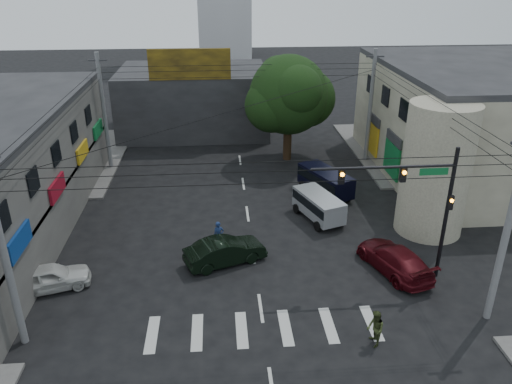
{
  "coord_description": "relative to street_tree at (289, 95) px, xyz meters",
  "views": [
    {
      "loc": [
        -1.77,
        -22.4,
        15.03
      ],
      "look_at": [
        0.33,
        4.0,
        2.94
      ],
      "focal_mm": 35.0,
      "sensor_mm": 36.0,
      "label": 1
    }
  ],
  "objects": [
    {
      "name": "pedestrian_olive",
      "position": [
        0.66,
        -22.9,
        -4.62
      ],
      "size": [
        0.87,
        0.7,
        1.71
      ],
      "primitive_type": "imported",
      "rotation": [
        0.0,
        0.0,
        -1.54
      ],
      "color": "#313B1B",
      "rests_on": "ground"
    },
    {
      "name": "sidewalk_far_left",
      "position": [
        -22.0,
        1.0,
        -5.4
      ],
      "size": [
        16.0,
        16.0,
        0.15
      ],
      "primitive_type": "cube",
      "color": "#514F4C",
      "rests_on": "ground"
    },
    {
      "name": "ground",
      "position": [
        -4.0,
        -17.0,
        -5.47
      ],
      "size": [
        160.0,
        160.0,
        0.0
      ],
      "primitive_type": "plane",
      "color": "black",
      "rests_on": "ground"
    },
    {
      "name": "utility_pole_far_right",
      "position": [
        6.5,
        -1.0,
        -0.87
      ],
      "size": [
        0.32,
        0.32,
        9.2
      ],
      "primitive_type": "cylinder",
      "color": "#59595B",
      "rests_on": "ground"
    },
    {
      "name": "sidewalk_far_right",
      "position": [
        14.0,
        1.0,
        -5.4
      ],
      "size": [
        16.0,
        16.0,
        0.15
      ],
      "primitive_type": "cube",
      "color": "#514F4C",
      "rests_on": "ground"
    },
    {
      "name": "traffic_gantry",
      "position": [
        3.82,
        -18.0,
        -0.64
      ],
      "size": [
        7.1,
        0.35,
        7.2
      ],
      "color": "black",
      "rests_on": "ground"
    },
    {
      "name": "navy_van",
      "position": [
        1.72,
        -7.37,
        -4.56
      ],
      "size": [
        5.86,
        5.17,
        1.82
      ],
      "primitive_type": null,
      "rotation": [
        0.0,
        0.0,
        2.0
      ],
      "color": "black",
      "rests_on": "ground"
    },
    {
      "name": "maroon_sedan",
      "position": [
        3.4,
        -17.33,
        -4.75
      ],
      "size": [
        5.04,
        6.21,
        1.45
      ],
      "primitive_type": "imported",
      "rotation": [
        0.0,
        0.0,
        3.47
      ],
      "color": "#42090F",
      "rests_on": "ground"
    },
    {
      "name": "silver_minivan",
      "position": [
        0.51,
        -11.11,
        -4.62
      ],
      "size": [
        5.06,
        4.24,
        1.72
      ],
      "primitive_type": null,
      "rotation": [
        0.0,
        0.0,
        1.92
      ],
      "color": "#A0A3A8",
      "rests_on": "ground"
    },
    {
      "name": "street_tree",
      "position": [
        0.0,
        0.0,
        0.0
      ],
      "size": [
        6.4,
        6.4,
        8.7
      ],
      "color": "black",
      "rests_on": "ground"
    },
    {
      "name": "white_compact",
      "position": [
        -14.5,
        -17.58,
        -4.79
      ],
      "size": [
        3.78,
        4.88,
        1.37
      ],
      "primitive_type": "imported",
      "rotation": [
        0.0,
        0.0,
        1.86
      ],
      "color": "silver",
      "rests_on": "ground"
    },
    {
      "name": "traffic_officer",
      "position": [
        -5.92,
        -14.23,
        -4.64
      ],
      "size": [
        0.76,
        0.63,
        1.68
      ],
      "primitive_type": "imported",
      "rotation": [
        0.0,
        0.0,
        0.19
      ],
      "color": "navy",
      "rests_on": "ground"
    },
    {
      "name": "building_right",
      "position": [
        14.0,
        -4.0,
        -1.47
      ],
      "size": [
        14.0,
        18.0,
        8.0
      ],
      "primitive_type": "cube",
      "color": "gray",
      "rests_on": "ground"
    },
    {
      "name": "dark_sedan",
      "position": [
        -5.59,
        -15.84,
        -4.74
      ],
      "size": [
        4.56,
        5.52,
        1.47
      ],
      "primitive_type": "imported",
      "rotation": [
        0.0,
        0.0,
        1.94
      ],
      "color": "black",
      "rests_on": "ground"
    },
    {
      "name": "utility_pole_near_left",
      "position": [
        -14.5,
        -21.5,
        -0.87
      ],
      "size": [
        0.32,
        0.32,
        9.2
      ],
      "primitive_type": "cylinder",
      "color": "#59595B",
      "rests_on": "ground"
    },
    {
      "name": "building_far",
      "position": [
        -8.0,
        9.0,
        -2.47
      ],
      "size": [
        14.0,
        10.0,
        6.0
      ],
      "primitive_type": "cube",
      "color": "#232326",
      "rests_on": "ground"
    },
    {
      "name": "billboard",
      "position": [
        -8.0,
        4.1,
        1.83
      ],
      "size": [
        7.0,
        0.3,
        2.6
      ],
      "primitive_type": "cube",
      "color": "olive",
      "rests_on": "building_far"
    },
    {
      "name": "corner_column",
      "position": [
        7.0,
        -13.0,
        -1.47
      ],
      "size": [
        4.0,
        4.0,
        8.0
      ],
      "primitive_type": "cylinder",
      "color": "gray",
      "rests_on": "ground"
    },
    {
      "name": "utility_pole_near_right",
      "position": [
        6.5,
        -21.5,
        -0.87
      ],
      "size": [
        0.32,
        0.32,
        9.2
      ],
      "primitive_type": "cylinder",
      "color": "#59595B",
      "rests_on": "ground"
    },
    {
      "name": "utility_pole_far_left",
      "position": [
        -14.5,
        -1.0,
        -0.87
      ],
      "size": [
        0.32,
        0.32,
        9.2
      ],
      "primitive_type": "cylinder",
      "color": "#59595B",
      "rests_on": "ground"
    }
  ]
}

